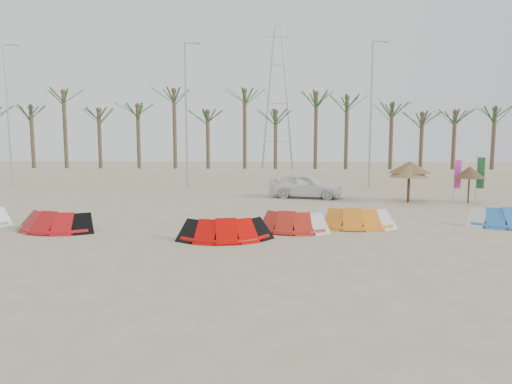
{
  "coord_description": "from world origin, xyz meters",
  "views": [
    {
      "loc": [
        0.97,
        -15.03,
        3.78
      ],
      "look_at": [
        0.0,
        6.0,
        1.3
      ],
      "focal_mm": 32.0,
      "sensor_mm": 36.0,
      "label": 1
    }
  ],
  "objects_px": {
    "kite_blue": "(504,216)",
    "kite_red_right": "(288,220)",
    "kite_red_mid": "(226,227)",
    "kite_orange": "(351,217)",
    "parasol_mid": "(409,171)",
    "parasol_right": "(470,172)",
    "car": "(306,186)",
    "kite_red_left": "(58,220)",
    "parasol_left": "(410,167)"
  },
  "relations": [
    {
      "from": "kite_red_left",
      "to": "parasol_mid",
      "type": "relative_size",
      "value": 1.63
    },
    {
      "from": "kite_orange",
      "to": "car",
      "type": "xyz_separation_m",
      "value": [
        -1.36,
        9.49,
        0.37
      ]
    },
    {
      "from": "kite_blue",
      "to": "parasol_mid",
      "type": "distance_m",
      "value": 7.41
    },
    {
      "from": "parasol_left",
      "to": "car",
      "type": "xyz_separation_m",
      "value": [
        -6.07,
        1.63,
        -1.29
      ]
    },
    {
      "from": "kite_red_mid",
      "to": "kite_red_right",
      "type": "bearing_deg",
      "value": 35.53
    },
    {
      "from": "kite_red_mid",
      "to": "kite_orange",
      "type": "xyz_separation_m",
      "value": [
        5.11,
        2.64,
        0.0
      ]
    },
    {
      "from": "kite_red_right",
      "to": "parasol_left",
      "type": "bearing_deg",
      "value": 49.8
    },
    {
      "from": "kite_red_right",
      "to": "car",
      "type": "height_order",
      "value": "car"
    },
    {
      "from": "parasol_right",
      "to": "car",
      "type": "xyz_separation_m",
      "value": [
        -9.42,
        1.97,
        -1.02
      ]
    },
    {
      "from": "parasol_left",
      "to": "car",
      "type": "relative_size",
      "value": 0.53
    },
    {
      "from": "kite_red_right",
      "to": "car",
      "type": "xyz_separation_m",
      "value": [
        1.37,
        10.43,
        0.37
      ]
    },
    {
      "from": "kite_orange",
      "to": "parasol_right",
      "type": "distance_m",
      "value": 11.11
    },
    {
      "from": "kite_red_right",
      "to": "parasol_mid",
      "type": "xyz_separation_m",
      "value": [
        7.26,
        8.4,
        1.46
      ]
    },
    {
      "from": "kite_red_mid",
      "to": "kite_blue",
      "type": "height_order",
      "value": "same"
    },
    {
      "from": "parasol_mid",
      "to": "kite_orange",
      "type": "bearing_deg",
      "value": -121.22
    },
    {
      "from": "car",
      "to": "kite_orange",
      "type": "bearing_deg",
      "value": -158.58
    },
    {
      "from": "kite_red_right",
      "to": "parasol_mid",
      "type": "bearing_deg",
      "value": 49.18
    },
    {
      "from": "kite_red_left",
      "to": "kite_red_right",
      "type": "height_order",
      "value": "same"
    },
    {
      "from": "kite_red_left",
      "to": "kite_red_right",
      "type": "xyz_separation_m",
      "value": [
        9.56,
        0.41,
        -0.0
      ]
    },
    {
      "from": "kite_red_left",
      "to": "parasol_right",
      "type": "height_order",
      "value": "parasol_right"
    },
    {
      "from": "kite_red_right",
      "to": "kite_orange",
      "type": "distance_m",
      "value": 2.89
    },
    {
      "from": "parasol_right",
      "to": "parasol_left",
      "type": "bearing_deg",
      "value": 174.2
    },
    {
      "from": "kite_blue",
      "to": "kite_orange",
      "type": "bearing_deg",
      "value": -175.33
    },
    {
      "from": "kite_orange",
      "to": "parasol_right",
      "type": "bearing_deg",
      "value": 43.02
    },
    {
      "from": "kite_blue",
      "to": "parasol_mid",
      "type": "relative_size",
      "value": 1.47
    },
    {
      "from": "kite_red_left",
      "to": "kite_blue",
      "type": "relative_size",
      "value": 1.11
    },
    {
      "from": "kite_red_mid",
      "to": "parasol_right",
      "type": "bearing_deg",
      "value": 37.64
    },
    {
      "from": "car",
      "to": "parasol_left",
      "type": "bearing_deg",
      "value": -91.78
    },
    {
      "from": "kite_orange",
      "to": "kite_red_right",
      "type": "bearing_deg",
      "value": -161.0
    },
    {
      "from": "kite_blue",
      "to": "kite_red_right",
      "type": "bearing_deg",
      "value": -171.06
    },
    {
      "from": "kite_red_mid",
      "to": "car",
      "type": "xyz_separation_m",
      "value": [
        3.75,
        12.13,
        0.37
      ]
    },
    {
      "from": "kite_red_left",
      "to": "kite_orange",
      "type": "bearing_deg",
      "value": 6.28
    },
    {
      "from": "kite_blue",
      "to": "kite_red_left",
      "type": "bearing_deg",
      "value": -174.29
    },
    {
      "from": "kite_blue",
      "to": "car",
      "type": "xyz_separation_m",
      "value": [
        -8.13,
        8.94,
        0.37
      ]
    },
    {
      "from": "kite_red_mid",
      "to": "parasol_right",
      "type": "xyz_separation_m",
      "value": [
        13.17,
        10.16,
        1.39
      ]
    },
    {
      "from": "kite_red_mid",
      "to": "parasol_mid",
      "type": "relative_size",
      "value": 1.61
    },
    {
      "from": "kite_red_left",
      "to": "parasol_mid",
      "type": "bearing_deg",
      "value": 27.66
    },
    {
      "from": "kite_red_right",
      "to": "kite_orange",
      "type": "bearing_deg",
      "value": 19.0
    },
    {
      "from": "kite_orange",
      "to": "kite_blue",
      "type": "bearing_deg",
      "value": 4.67
    },
    {
      "from": "kite_orange",
      "to": "parasol_mid",
      "type": "xyz_separation_m",
      "value": [
        4.52,
        7.46,
        1.46
      ]
    },
    {
      "from": "parasol_left",
      "to": "car",
      "type": "distance_m",
      "value": 6.41
    },
    {
      "from": "parasol_right",
      "to": "car",
      "type": "relative_size",
      "value": 0.47
    },
    {
      "from": "kite_red_left",
      "to": "car",
      "type": "height_order",
      "value": "car"
    },
    {
      "from": "kite_red_right",
      "to": "kite_blue",
      "type": "height_order",
      "value": "same"
    },
    {
      "from": "kite_red_left",
      "to": "kite_red_mid",
      "type": "xyz_separation_m",
      "value": [
        7.18,
        -1.29,
        -0.0
      ]
    },
    {
      "from": "kite_red_mid",
      "to": "kite_orange",
      "type": "bearing_deg",
      "value": 27.3
    },
    {
      "from": "kite_orange",
      "to": "parasol_left",
      "type": "relative_size",
      "value": 1.47
    },
    {
      "from": "kite_red_right",
      "to": "kite_blue",
      "type": "distance_m",
      "value": 9.62
    },
    {
      "from": "kite_red_left",
      "to": "kite_orange",
      "type": "xyz_separation_m",
      "value": [
        12.29,
        1.35,
        0.0
      ]
    },
    {
      "from": "kite_blue",
      "to": "parasol_right",
      "type": "bearing_deg",
      "value": 79.48
    }
  ]
}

